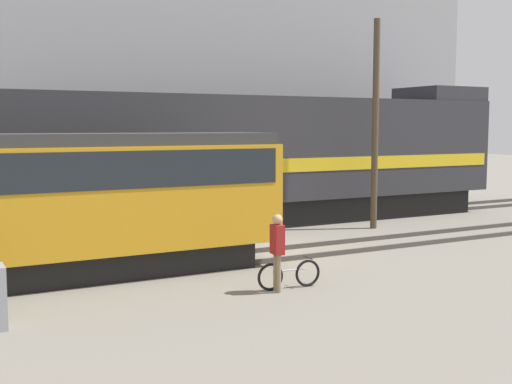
% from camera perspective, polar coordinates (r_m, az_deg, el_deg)
% --- Properties ---
extents(ground_plane, '(120.00, 120.00, 0.00)m').
position_cam_1_polar(ground_plane, '(19.69, -0.86, -5.18)').
color(ground_plane, slate).
extents(track_near, '(60.00, 1.51, 0.14)m').
position_cam_1_polar(track_near, '(18.59, 0.91, -5.62)').
color(track_near, '#47423D').
rests_on(track_near, ground).
extents(track_far, '(60.00, 1.51, 0.14)m').
position_cam_1_polar(track_far, '(23.52, -5.68, -3.21)').
color(track_far, '#47423D').
rests_on(track_far, ground).
extents(building_backdrop, '(34.91, 6.00, 12.54)m').
position_cam_1_polar(building_backdrop, '(30.51, -11.38, 10.46)').
color(building_backdrop, '#99999E').
rests_on(building_backdrop, ground).
extents(freight_locomotive, '(20.92, 3.04, 5.46)m').
position_cam_1_polar(freight_locomotive, '(24.57, 0.81, 3.01)').
color(freight_locomotive, black).
rests_on(freight_locomotive, ground).
extents(streetcar, '(11.75, 2.54, 3.60)m').
position_cam_1_polar(streetcar, '(16.26, -18.10, -0.48)').
color(streetcar, black).
rests_on(streetcar, ground).
extents(bicycle, '(1.62, 0.44, 0.71)m').
position_cam_1_polar(bicycle, '(15.08, 2.98, -7.36)').
color(bicycle, black).
rests_on(bicycle, ground).
extents(person, '(0.25, 0.38, 1.79)m').
position_cam_1_polar(person, '(14.62, 1.91, -4.69)').
color(person, '#8C7A5B').
rests_on(person, ground).
extents(utility_pole_left, '(0.24, 0.24, 7.63)m').
position_cam_1_polar(utility_pole_left, '(23.93, 10.55, 5.87)').
color(utility_pole_left, '#4C3D2D').
rests_on(utility_pole_left, ground).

